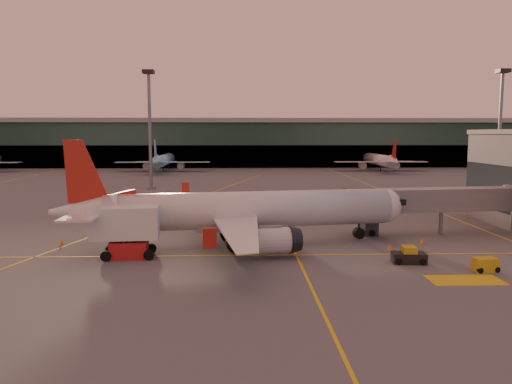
{
  "coord_description": "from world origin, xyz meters",
  "views": [
    {
      "loc": [
        -0.61,
        -43.44,
        12.02
      ],
      "look_at": [
        1.37,
        16.58,
        5.0
      ],
      "focal_mm": 35.0,
      "sensor_mm": 36.0,
      "label": 1
    }
  ],
  "objects_px": {
    "main_airplane": "(239,212)",
    "pushback_tug": "(409,256)",
    "catering_truck": "(126,229)",
    "gpu_cart": "(485,265)"
  },
  "relations": [
    {
      "from": "main_airplane",
      "to": "pushback_tug",
      "type": "bearing_deg",
      "value": -35.03
    },
    {
      "from": "catering_truck",
      "to": "pushback_tug",
      "type": "height_order",
      "value": "catering_truck"
    },
    {
      "from": "catering_truck",
      "to": "gpu_cart",
      "type": "height_order",
      "value": "catering_truck"
    },
    {
      "from": "main_airplane",
      "to": "catering_truck",
      "type": "bearing_deg",
      "value": -166.22
    },
    {
      "from": "pushback_tug",
      "to": "main_airplane",
      "type": "bearing_deg",
      "value": 159.72
    },
    {
      "from": "pushback_tug",
      "to": "catering_truck",
      "type": "bearing_deg",
      "value": 179.2
    },
    {
      "from": "main_airplane",
      "to": "pushback_tug",
      "type": "relative_size",
      "value": 11.8
    },
    {
      "from": "main_airplane",
      "to": "pushback_tug",
      "type": "height_order",
      "value": "main_airplane"
    },
    {
      "from": "gpu_cart",
      "to": "pushback_tug",
      "type": "height_order",
      "value": "pushback_tug"
    },
    {
      "from": "main_airplane",
      "to": "catering_truck",
      "type": "distance_m",
      "value": 12.02
    }
  ]
}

